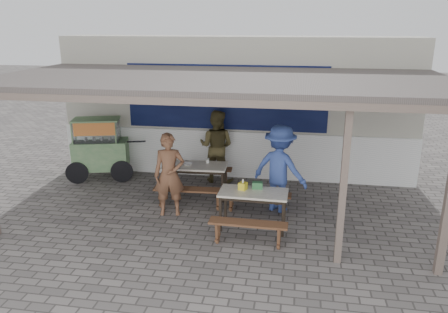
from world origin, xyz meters
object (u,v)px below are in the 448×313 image
condiment_jar (208,161)px  vendor_cart (99,146)px  table_left (195,168)px  bench_left_street (190,193)px  patron_street_side (169,175)px  tissue_box (243,186)px  condiment_bowl (188,164)px  table_right (253,196)px  bench_right_street (248,228)px  bench_right_wall (257,198)px  patron_right_table (280,169)px  bench_left_wall (201,172)px  patron_wall_side (216,146)px  donation_box (257,185)px

condiment_jar → vendor_cart: bearing=169.0°
table_left → bench_left_street: size_ratio=0.95×
patron_street_side → condiment_jar: (0.54, 1.25, -0.07)m
tissue_box → condiment_bowl: (-1.41, 1.27, -0.05)m
patron_street_side → vendor_cart: bearing=130.0°
table_right → bench_right_street: table_right is taller
condiment_jar → condiment_bowl: 0.47m
table_right → table_left: bearing=137.5°
table_right → patron_street_side: (-1.76, 0.36, 0.19)m
condiment_jar → bench_right_wall: bearing=-36.0°
table_right → condiment_jar: 2.02m
table_right → vendor_cart: vendor_cart is taller
patron_street_side → condiment_bowl: (0.14, 0.99, -0.09)m
patron_right_table → bench_right_wall: bearing=52.3°
patron_right_table → tissue_box: size_ratio=12.97×
condiment_jar → bench_left_wall: bearing=120.2°
condiment_bowl → bench_left_wall: bearing=81.5°
vendor_cart → patron_wall_side: (2.94, 0.29, 0.06)m
bench_left_wall → condiment_bowl: (-0.11, -0.75, 0.43)m
bench_left_wall → tissue_box: size_ratio=10.85×
bench_left_wall → condiment_jar: 0.72m
bench_left_wall → patron_street_side: bearing=-101.3°
patron_wall_side → condiment_jar: size_ratio=22.60×
bench_left_street → condiment_bowl: (-0.19, 0.65, 0.43)m
vendor_cart → tissue_box: 4.44m
donation_box → condiment_bowl: (-1.68, 1.17, -0.04)m
tissue_box → bench_right_wall: bearing=70.2°
donation_box → condiment_jar: size_ratio=2.49×
patron_right_table → donation_box: 0.87m
bench_right_street → condiment_jar: (-1.21, 2.32, 0.46)m
patron_right_table → condiment_jar: bearing=2.1°
patron_street_side → table_right: bearing=-24.0°
bench_right_wall → table_right: bearing=-90.0°
bench_right_street → patron_right_table: 1.82m
patron_street_side → condiment_jar: 1.36m
vendor_cart → patron_street_side: size_ratio=1.06×
bench_left_street → condiment_bowl: size_ratio=7.92×
condiment_bowl → bench_right_street: bearing=-52.1°
donation_box → condiment_jar: bearing=131.8°
tissue_box → condiment_bowl: size_ratio=0.73×
bench_right_wall → patron_wall_side: patron_wall_side is taller
bench_left_wall → patron_wall_side: size_ratio=0.85×
bench_left_wall → patron_right_table: bearing=-33.6°
patron_right_table → donation_box: size_ratio=9.28×
bench_right_wall → donation_box: bearing=-84.3°
table_right → patron_wall_side: 2.75m
table_left → table_right: same height
patron_street_side → condiment_bowl: patron_street_side is taller
condiment_bowl → patron_street_side: bearing=-97.9°
patron_street_side → tissue_box: (1.54, -0.28, -0.04)m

